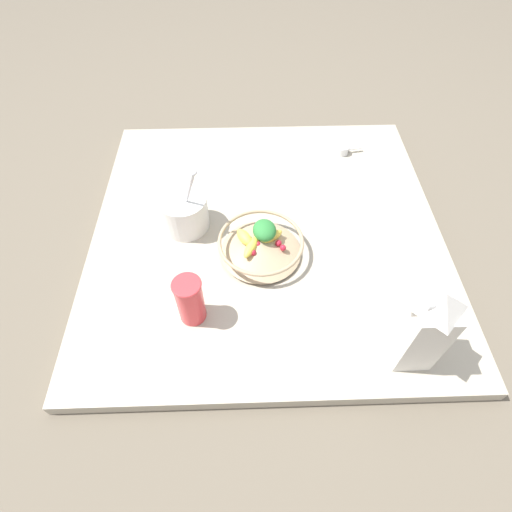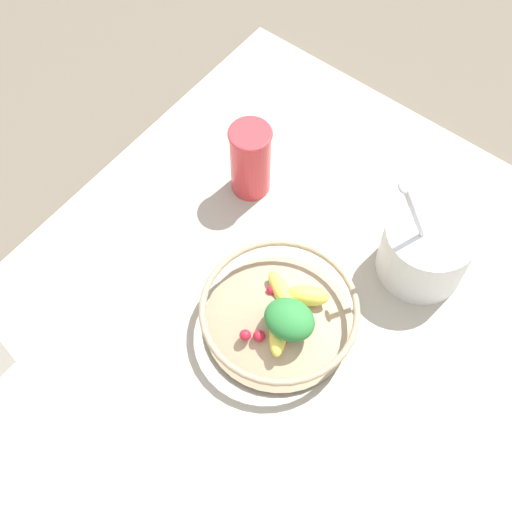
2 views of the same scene
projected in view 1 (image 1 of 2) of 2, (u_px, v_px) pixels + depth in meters
The scene contains 7 objects.
ground_plane at pixel (267, 236), 1.19m from camera, with size 6.00×6.00×0.00m, color #665B4C.
countertop at pixel (267, 232), 1.17m from camera, with size 1.00×1.00×0.04m.
fruit_bowl at pixel (261, 244), 1.07m from camera, with size 0.23×0.23×0.09m.
milk_carton at pixel (424, 327), 0.82m from camera, with size 0.08×0.08×0.25m.
yogurt_tub at pixel (184, 211), 1.12m from camera, with size 0.13×0.13×0.24m.
drinking_cup at pixel (190, 300), 0.92m from camera, with size 0.07×0.07×0.14m.
measuring_scoop at pixel (343, 150), 1.36m from camera, with size 0.04×0.09×0.03m.
Camera 1 is at (0.78, -0.06, 0.90)m, focal length 28.00 mm.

